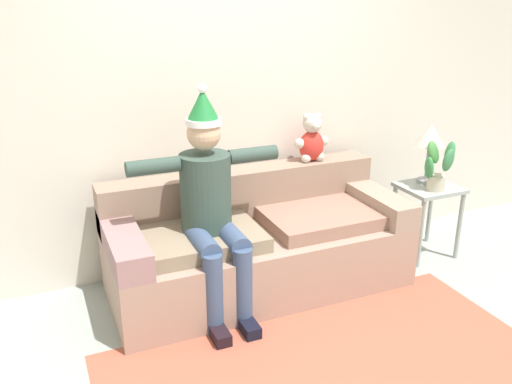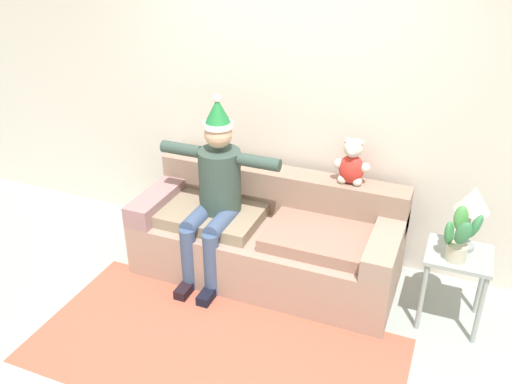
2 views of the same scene
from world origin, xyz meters
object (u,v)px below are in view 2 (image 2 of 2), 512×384
table_lamp (473,202)px  couch (268,237)px  potted_plant (460,237)px  teddy_bear (352,163)px  side_table (457,267)px  person_seated (215,189)px

table_lamp → couch: bearing=179.8°
couch → potted_plant: size_ratio=5.34×
teddy_bear → side_table: bearing=-22.4°
couch → table_lamp: size_ratio=4.37×
teddy_bear → table_lamp: bearing=-17.4°
couch → person_seated: 0.62m
person_seated → table_lamp: 1.91m
potted_plant → person_seated: bearing=179.2°
teddy_bear → potted_plant: (0.87, -0.47, -0.20)m
person_seated → teddy_bear: bearing=24.1°
couch → side_table: couch is taller
side_table → couch: bearing=176.6°
teddy_bear → couch: bearing=-154.6°
potted_plant → teddy_bear: bearing=151.8°
potted_plant → couch: bearing=172.7°
teddy_bear → side_table: 1.09m
person_seated → potted_plant: (1.85, -0.03, 0.01)m
couch → side_table: 1.49m
couch → person_seated: size_ratio=1.40×
side_table → potted_plant: (-0.02, -0.10, 0.31)m
couch → potted_plant: potted_plant is taller
teddy_bear → potted_plant: 1.00m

